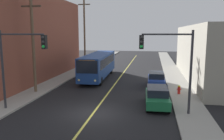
{
  "coord_description": "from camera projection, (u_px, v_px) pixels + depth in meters",
  "views": [
    {
      "loc": [
        4.26,
        -15.93,
        5.96
      ],
      "look_at": [
        0.0,
        8.01,
        2.0
      ],
      "focal_mm": 36.78,
      "sensor_mm": 36.0,
      "label": 1
    }
  ],
  "objects": [
    {
      "name": "traffic_signal_left_corner",
      "position": [
        20.0,
        55.0,
        16.98
      ],
      "size": [
        3.75,
        0.48,
        6.0
      ],
      "color": "#2D2D33",
      "rests_on": "sidewalk_left"
    },
    {
      "name": "parked_car_green",
      "position": [
        157.0,
        96.0,
        18.64
      ],
      "size": [
        1.97,
        4.47,
        1.62
      ],
      "color": "#196038",
      "rests_on": "ground"
    },
    {
      "name": "fire_hydrant",
      "position": [
        179.0,
        89.0,
        22.01
      ],
      "size": [
        0.44,
        0.26,
        0.84
      ],
      "color": "red",
      "rests_on": "sidewalk_right"
    },
    {
      "name": "sidewalk_right",
      "position": [
        179.0,
        86.0,
        25.63
      ],
      "size": [
        2.5,
        90.0,
        0.15
      ],
      "primitive_type": "cube",
      "color": "gray",
      "rests_on": "ground"
    },
    {
      "name": "lane_stripe_center",
      "position": [
        121.0,
        76.0,
        31.75
      ],
      "size": [
        0.16,
        60.0,
        0.01
      ],
      "primitive_type": "cube",
      "color": "#D8CC4C",
      "rests_on": "ground"
    },
    {
      "name": "sidewalk_left",
      "position": [
        57.0,
        81.0,
        28.14
      ],
      "size": [
        2.5,
        90.0,
        0.15
      ],
      "primitive_type": "cube",
      "color": "gray",
      "rests_on": "ground"
    },
    {
      "name": "utility_pole_near",
      "position": [
        33.0,
        37.0,
        22.11
      ],
      "size": [
        2.4,
        0.28,
        9.79
      ],
      "color": "brown",
      "rests_on": "sidewalk_left"
    },
    {
      "name": "parked_car_blue",
      "position": [
        156.0,
        79.0,
        25.58
      ],
      "size": [
        1.86,
        4.42,
        1.62
      ],
      "color": "navy",
      "rests_on": "ground"
    },
    {
      "name": "building_left_brick",
      "position": [
        13.0,
        38.0,
        29.42
      ],
      "size": [
        10.0,
        23.27,
        10.63
      ],
      "color": "brown",
      "rests_on": "ground"
    },
    {
      "name": "utility_pole_mid",
      "position": [
        84.0,
        29.0,
        37.49
      ],
      "size": [
        2.4,
        0.28,
        11.81
      ],
      "color": "brown",
      "rests_on": "sidewalk_left"
    },
    {
      "name": "ground_plane",
      "position": [
        93.0,
        113.0,
        17.18
      ],
      "size": [
        120.0,
        120.0,
        0.0
      ],
      "primitive_type": "plane",
      "color": "black"
    },
    {
      "name": "city_bus",
      "position": [
        99.0,
        64.0,
        30.33
      ],
      "size": [
        2.84,
        12.21,
        3.2
      ],
      "color": "navy",
      "rests_on": "ground"
    },
    {
      "name": "traffic_signal_right_corner",
      "position": [
        169.0,
        56.0,
        16.27
      ],
      "size": [
        3.75,
        0.48,
        6.0
      ],
      "color": "#2D2D33",
      "rests_on": "sidewalk_right"
    }
  ]
}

